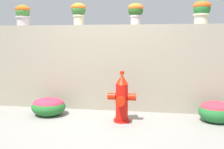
{
  "coord_description": "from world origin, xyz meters",
  "views": [
    {
      "loc": [
        0.79,
        -3.75,
        1.32
      ],
      "look_at": [
        0.11,
        0.73,
        0.69
      ],
      "focal_mm": 39.83,
      "sensor_mm": 36.0,
      "label": 1
    }
  ],
  "objects_px": {
    "potted_plant_4": "(202,10)",
    "potted_plant_2": "(79,11)",
    "potted_plant_1": "(23,14)",
    "flower_bush_left": "(216,111)",
    "fire_hydrant": "(122,99)",
    "potted_plant_3": "(136,11)",
    "flower_bush_right": "(49,106)"
  },
  "relations": [
    {
      "from": "potted_plant_3",
      "to": "flower_bush_left",
      "type": "bearing_deg",
      "value": -21.9
    },
    {
      "from": "potted_plant_1",
      "to": "flower_bush_left",
      "type": "distance_m",
      "value": 3.98
    },
    {
      "from": "potted_plant_2",
      "to": "flower_bush_left",
      "type": "xyz_separation_m",
      "value": [
        2.44,
        -0.57,
        -1.68
      ]
    },
    {
      "from": "potted_plant_3",
      "to": "flower_bush_left",
      "type": "distance_m",
      "value": 2.21
    },
    {
      "from": "potted_plant_1",
      "to": "fire_hydrant",
      "type": "xyz_separation_m",
      "value": [
        2.06,
        -0.79,
        -1.46
      ]
    },
    {
      "from": "potted_plant_1",
      "to": "potted_plant_3",
      "type": "xyz_separation_m",
      "value": [
        2.22,
        -0.03,
        0.01
      ]
    },
    {
      "from": "potted_plant_3",
      "to": "fire_hydrant",
      "type": "bearing_deg",
      "value": -101.83
    },
    {
      "from": "potted_plant_2",
      "to": "flower_bush_left",
      "type": "distance_m",
      "value": 3.01
    },
    {
      "from": "flower_bush_right",
      "to": "potted_plant_2",
      "type": "bearing_deg",
      "value": 57.6
    },
    {
      "from": "flower_bush_left",
      "to": "fire_hydrant",
      "type": "bearing_deg",
      "value": -171.69
    },
    {
      "from": "potted_plant_2",
      "to": "flower_bush_left",
      "type": "relative_size",
      "value": 0.78
    },
    {
      "from": "potted_plant_4",
      "to": "flower_bush_left",
      "type": "bearing_deg",
      "value": -69.64
    },
    {
      "from": "fire_hydrant",
      "to": "flower_bush_left",
      "type": "xyz_separation_m",
      "value": [
        1.51,
        0.22,
        -0.19
      ]
    },
    {
      "from": "fire_hydrant",
      "to": "flower_bush_right",
      "type": "bearing_deg",
      "value": 173.0
    },
    {
      "from": "fire_hydrant",
      "to": "flower_bush_right",
      "type": "relative_size",
      "value": 1.38
    },
    {
      "from": "potted_plant_3",
      "to": "potted_plant_4",
      "type": "height_order",
      "value": "potted_plant_4"
    },
    {
      "from": "potted_plant_3",
      "to": "potted_plant_1",
      "type": "bearing_deg",
      "value": 179.27
    },
    {
      "from": "potted_plant_4",
      "to": "fire_hydrant",
      "type": "height_order",
      "value": "potted_plant_4"
    },
    {
      "from": "potted_plant_1",
      "to": "potted_plant_3",
      "type": "height_order",
      "value": "potted_plant_1"
    },
    {
      "from": "potted_plant_1",
      "to": "fire_hydrant",
      "type": "relative_size",
      "value": 0.5
    },
    {
      "from": "potted_plant_2",
      "to": "potted_plant_4",
      "type": "relative_size",
      "value": 1.04
    },
    {
      "from": "potted_plant_4",
      "to": "potted_plant_2",
      "type": "bearing_deg",
      "value": 179.07
    },
    {
      "from": "potted_plant_2",
      "to": "potted_plant_4",
      "type": "height_order",
      "value": "potted_plant_2"
    },
    {
      "from": "potted_plant_2",
      "to": "flower_bush_right",
      "type": "height_order",
      "value": "potted_plant_2"
    },
    {
      "from": "potted_plant_3",
      "to": "flower_bush_right",
      "type": "bearing_deg",
      "value": -157.85
    },
    {
      "from": "potted_plant_4",
      "to": "fire_hydrant",
      "type": "bearing_deg",
      "value": -150.26
    },
    {
      "from": "potted_plant_1",
      "to": "potted_plant_4",
      "type": "height_order",
      "value": "potted_plant_1"
    },
    {
      "from": "potted_plant_2",
      "to": "potted_plant_3",
      "type": "distance_m",
      "value": 1.08
    },
    {
      "from": "potted_plant_2",
      "to": "potted_plant_4",
      "type": "distance_m",
      "value": 2.24
    },
    {
      "from": "potted_plant_4",
      "to": "flower_bush_right",
      "type": "height_order",
      "value": "potted_plant_4"
    },
    {
      "from": "fire_hydrant",
      "to": "flower_bush_left",
      "type": "distance_m",
      "value": 1.54
    },
    {
      "from": "potted_plant_2",
      "to": "flower_bush_right",
      "type": "distance_m",
      "value": 1.85
    }
  ]
}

